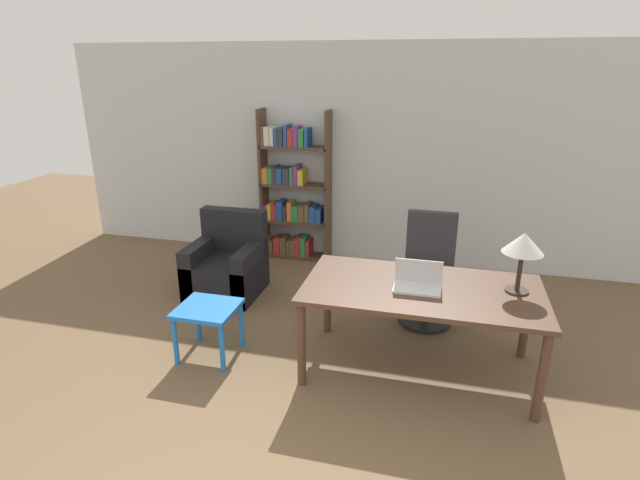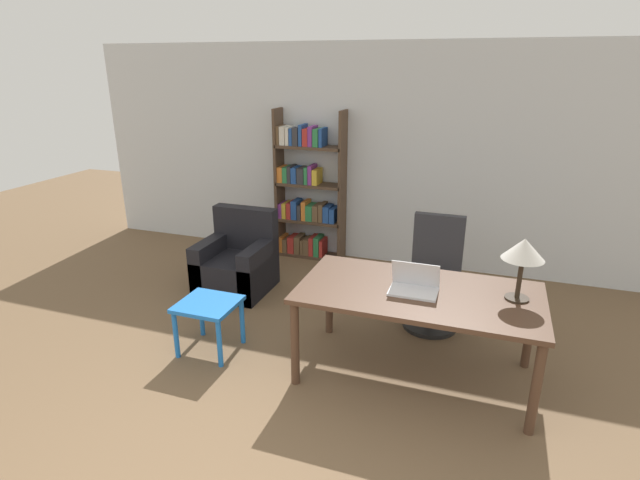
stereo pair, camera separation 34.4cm
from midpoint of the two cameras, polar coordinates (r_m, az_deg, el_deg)
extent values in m
cube|color=silver|center=(6.30, 8.64, 9.33)|extent=(8.00, 0.06, 2.70)
cube|color=#4C3323|center=(4.04, 13.65, -5.96)|extent=(1.88, 0.99, 0.04)
cylinder|color=#4C3323|center=(4.01, -0.38, -11.80)|extent=(0.07, 0.07, 0.73)
cylinder|color=#4C3323|center=(3.88, 25.88, -15.14)|extent=(0.07, 0.07, 0.73)
cylinder|color=#4C3323|center=(4.73, 3.18, -6.62)|extent=(0.07, 0.07, 0.73)
cylinder|color=#4C3323|center=(4.63, 24.90, -9.21)|extent=(0.07, 0.07, 0.73)
cube|color=silver|center=(3.98, 13.06, -5.84)|extent=(0.37, 0.24, 0.02)
cube|color=silver|center=(4.00, 13.32, -3.86)|extent=(0.37, 0.10, 0.22)
cube|color=navy|center=(4.00, 13.33, -3.80)|extent=(0.33, 0.09, 0.20)
cylinder|color=#2D2319|center=(4.13, 23.83, -6.13)|extent=(0.18, 0.18, 0.01)
cylinder|color=#2D2319|center=(4.07, 24.14, -4.07)|extent=(0.04, 0.04, 0.31)
cone|color=silver|center=(3.99, 24.60, -0.98)|extent=(0.31, 0.31, 0.16)
cylinder|color=black|center=(5.13, 14.31, -9.36)|extent=(0.53, 0.53, 0.04)
cylinder|color=#262626|center=(5.04, 14.49, -7.41)|extent=(0.06, 0.06, 0.35)
cube|color=#2D2D33|center=(4.94, 14.72, -5.08)|extent=(0.51, 0.51, 0.10)
cube|color=#2D2D33|center=(5.01, 15.28, -0.48)|extent=(0.48, 0.08, 0.60)
cube|color=blue|center=(4.47, -10.55, -7.26)|extent=(0.50, 0.48, 0.04)
cylinder|color=blue|center=(4.53, -14.05, -10.53)|extent=(0.04, 0.04, 0.44)
cylinder|color=blue|center=(4.33, -9.16, -11.67)|extent=(0.04, 0.04, 0.44)
cylinder|color=blue|center=(4.83, -11.42, -8.33)|extent=(0.04, 0.04, 0.44)
cylinder|color=blue|center=(4.64, -6.78, -9.26)|extent=(0.04, 0.04, 0.44)
cube|color=black|center=(5.70, -7.90, -3.82)|extent=(0.75, 0.74, 0.41)
cube|color=black|center=(5.78, -6.80, 1.37)|extent=(0.75, 0.16, 0.49)
cube|color=black|center=(5.80, -10.55, -2.62)|extent=(0.16, 0.74, 0.58)
cube|color=black|center=(5.54, -5.22, -3.42)|extent=(0.16, 0.74, 0.58)
cube|color=#4C3828|center=(6.57, -3.17, 6.46)|extent=(0.04, 0.28, 1.92)
cube|color=#4C3828|center=(6.30, 4.14, 5.86)|extent=(0.04, 0.28, 1.92)
cube|color=#4C3828|center=(6.70, 0.39, -1.68)|extent=(0.86, 0.28, 0.04)
cube|color=orange|center=(6.79, -2.72, -0.31)|extent=(0.05, 0.24, 0.21)
cube|color=brown|center=(6.77, -2.25, -0.47)|extent=(0.06, 0.24, 0.18)
cube|color=#B72D28|center=(6.73, -1.59, -0.40)|extent=(0.09, 0.24, 0.22)
cube|color=brown|center=(6.70, -0.87, -0.43)|extent=(0.08, 0.24, 0.24)
cube|color=brown|center=(6.69, -0.33, -0.64)|extent=(0.04, 0.24, 0.20)
cube|color=brown|center=(6.67, 0.17, -0.64)|extent=(0.07, 0.24, 0.22)
cube|color=#B72D28|center=(6.64, 0.74, -0.58)|extent=(0.06, 0.24, 0.25)
cube|color=#2D7F47|center=(6.62, 1.34, -0.62)|extent=(0.07, 0.24, 0.25)
cube|color=#B72D28|center=(6.60, 1.87, -0.82)|extent=(0.04, 0.24, 0.22)
cube|color=#4C3828|center=(6.54, 0.40, 2.24)|extent=(0.86, 0.28, 0.04)
cube|color=#7F338C|center=(6.64, -2.77, 3.50)|extent=(0.05, 0.24, 0.19)
cube|color=gold|center=(6.62, -2.32, 3.50)|extent=(0.06, 0.24, 0.20)
cube|color=#B72D28|center=(6.59, -1.78, 3.49)|extent=(0.06, 0.24, 0.21)
cube|color=#234C99|center=(6.56, -1.18, 3.57)|extent=(0.08, 0.24, 0.24)
cube|color=#333338|center=(6.55, -0.60, 3.31)|extent=(0.05, 0.24, 0.20)
cube|color=orange|center=(6.52, -0.09, 3.48)|extent=(0.06, 0.24, 0.25)
cube|color=#2D7F47|center=(6.50, 0.54, 3.22)|extent=(0.09, 0.24, 0.20)
cube|color=brown|center=(6.48, 1.26, 3.19)|extent=(0.07, 0.24, 0.21)
cube|color=brown|center=(6.45, 1.87, 3.23)|extent=(0.06, 0.24, 0.23)
cube|color=#234C99|center=(6.44, 2.48, 3.06)|extent=(0.08, 0.24, 0.21)
cube|color=#234C99|center=(6.42, 3.15, 2.90)|extent=(0.07, 0.24, 0.19)
cube|color=#4C3828|center=(6.42, 0.41, 6.33)|extent=(0.86, 0.28, 0.04)
cube|color=orange|center=(6.52, -2.75, 7.57)|extent=(0.07, 0.24, 0.20)
cube|color=#2D7F47|center=(6.49, -2.17, 7.54)|extent=(0.06, 0.24, 0.20)
cube|color=#333338|center=(6.47, -1.70, 7.58)|extent=(0.04, 0.24, 0.21)
cube|color=#234C99|center=(6.45, -1.16, 7.48)|extent=(0.07, 0.24, 0.20)
cube|color=#333338|center=(6.42, -0.41, 7.43)|extent=(0.09, 0.24, 0.20)
cube|color=#2D7F47|center=(6.40, 0.23, 7.45)|extent=(0.04, 0.24, 0.22)
cube|color=#7F338C|center=(6.38, 0.69, 7.52)|extent=(0.05, 0.24, 0.24)
cube|color=gold|center=(6.36, 1.24, 7.27)|extent=(0.07, 0.24, 0.19)
cube|color=#4C3828|center=(6.32, 0.42, 10.57)|extent=(0.86, 0.28, 0.04)
cube|color=brown|center=(6.44, -2.95, 11.91)|extent=(0.04, 0.24, 0.23)
cube|color=silver|center=(6.42, -2.44, 11.88)|extent=(0.07, 0.24, 0.23)
cube|color=silver|center=(6.39, -1.88, 11.83)|extent=(0.05, 0.24, 0.22)
cube|color=#234C99|center=(6.38, -1.46, 11.75)|extent=(0.04, 0.24, 0.21)
cube|color=#333338|center=(6.36, -0.94, 11.79)|extent=(0.07, 0.24, 0.22)
cube|color=#234C99|center=(6.33, -0.35, 11.92)|extent=(0.04, 0.24, 0.26)
cube|color=#B72D28|center=(6.31, 0.19, 11.70)|extent=(0.07, 0.24, 0.21)
cube|color=#7F338C|center=(6.29, 0.77, 11.80)|extent=(0.05, 0.24, 0.24)
cube|color=#2D7F47|center=(6.27, 1.39, 11.64)|extent=(0.07, 0.24, 0.21)
cube|color=#234C99|center=(6.25, 1.97, 11.66)|extent=(0.04, 0.24, 0.22)
camera|label=1|loc=(0.17, -87.70, 0.82)|focal=28.00mm
camera|label=2|loc=(0.17, 92.30, -0.82)|focal=28.00mm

